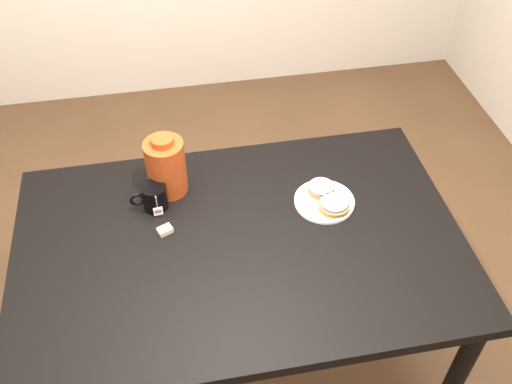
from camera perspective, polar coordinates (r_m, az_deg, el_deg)
ground_plane at (r=2.40m, az=-1.28°, el=-16.59°), size 4.00×4.00×0.00m
table at (r=1.85m, az=-1.60°, el=-6.56°), size 1.40×0.90×0.75m
plate at (r=1.90m, az=6.85°, el=-0.89°), size 0.20×0.20×0.01m
bagel_back at (r=1.92m, az=6.53°, el=0.34°), size 0.09×0.09×0.03m
bagel_front at (r=1.87m, az=7.82°, el=-1.29°), size 0.13×0.13×0.03m
mug at (r=1.88m, az=-10.16°, el=-0.49°), size 0.13×0.09×0.09m
teabag_pouch at (r=1.82m, az=-9.08°, el=-3.79°), size 0.05×0.05×0.02m
bagel_package at (r=1.90m, az=-8.99°, el=2.57°), size 0.13×0.13×0.22m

